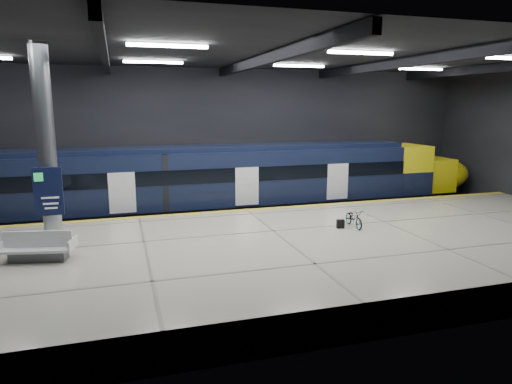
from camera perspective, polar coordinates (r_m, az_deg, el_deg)
name	(u,v)px	position (r m, az deg, el deg)	size (l,w,h in m)	color
ground	(266,250)	(19.36, 1.20, -7.22)	(30.00, 30.00, 0.00)	black
room_shell	(266,112)	(18.41, 1.27, 9.96)	(30.10, 16.10, 8.05)	black
platform	(287,256)	(16.95, 3.85, -7.95)	(30.00, 11.00, 1.10)	beige
safety_strip	(248,210)	(21.60, -1.04, -2.26)	(30.00, 0.40, 0.01)	yellow
rails	(234,217)	(24.43, -2.80, -3.20)	(30.00, 1.52, 0.16)	gray
train	(217,182)	(23.83, -4.84, 1.28)	(29.40, 2.84, 3.79)	black
bench	(39,250)	(16.21, -25.54, -6.59)	(2.34, 1.34, 0.97)	#595B60
bicycle	(354,218)	(18.98, 12.15, -3.20)	(0.50, 1.43, 0.75)	#99999E
pannier_bag	(340,224)	(18.76, 10.52, -3.94)	(0.30, 0.18, 0.35)	black
info_column	(47,152)	(16.70, -24.70, 4.56)	(0.90, 0.78, 6.90)	#9EA0A5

